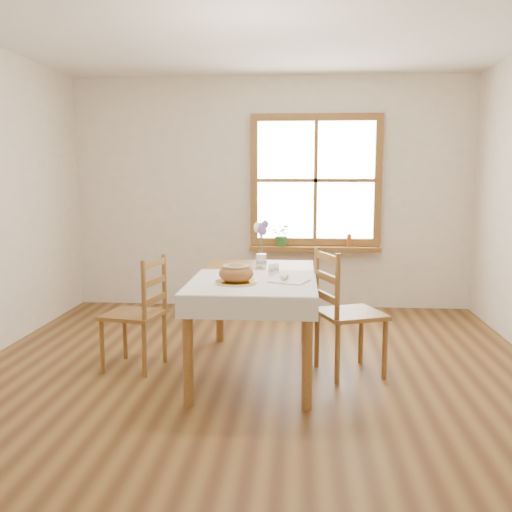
{
  "coord_description": "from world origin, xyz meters",
  "views": [
    {
      "loc": [
        0.34,
        -4.0,
        1.52
      ],
      "look_at": [
        0.0,
        0.3,
        0.9
      ],
      "focal_mm": 40.0,
      "sensor_mm": 36.0,
      "label": 1
    }
  ],
  "objects_px": {
    "flower_vase": "(261,261)",
    "chair_left": "(133,313)",
    "dining_table": "(256,286)",
    "chair_right": "(351,312)",
    "bread_plate": "(236,282)"
  },
  "relations": [
    {
      "from": "chair_right",
      "to": "bread_plate",
      "type": "distance_m",
      "value": 0.95
    },
    {
      "from": "chair_left",
      "to": "bread_plate",
      "type": "relative_size",
      "value": 3.13
    },
    {
      "from": "bread_plate",
      "to": "flower_vase",
      "type": "bearing_deg",
      "value": 81.51
    },
    {
      "from": "dining_table",
      "to": "chair_left",
      "type": "height_order",
      "value": "chair_left"
    },
    {
      "from": "chair_left",
      "to": "dining_table",
      "type": "bearing_deg",
      "value": 103.72
    },
    {
      "from": "dining_table",
      "to": "chair_right",
      "type": "bearing_deg",
      "value": -1.77
    },
    {
      "from": "flower_vase",
      "to": "chair_left",
      "type": "bearing_deg",
      "value": -154.65
    },
    {
      "from": "dining_table",
      "to": "chair_left",
      "type": "bearing_deg",
      "value": -177.74
    },
    {
      "from": "chair_right",
      "to": "flower_vase",
      "type": "distance_m",
      "value": 0.9
    },
    {
      "from": "dining_table",
      "to": "chair_left",
      "type": "relative_size",
      "value": 1.79
    },
    {
      "from": "dining_table",
      "to": "bread_plate",
      "type": "relative_size",
      "value": 5.61
    },
    {
      "from": "dining_table",
      "to": "bread_plate",
      "type": "xyz_separation_m",
      "value": [
        -0.11,
        -0.38,
        0.1
      ]
    },
    {
      "from": "dining_table",
      "to": "chair_right",
      "type": "relative_size",
      "value": 1.66
    },
    {
      "from": "chair_right",
      "to": "bread_plate",
      "type": "height_order",
      "value": "chair_right"
    },
    {
      "from": "dining_table",
      "to": "bread_plate",
      "type": "distance_m",
      "value": 0.41
    }
  ]
}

